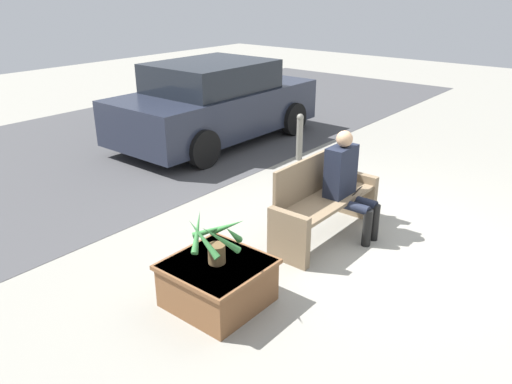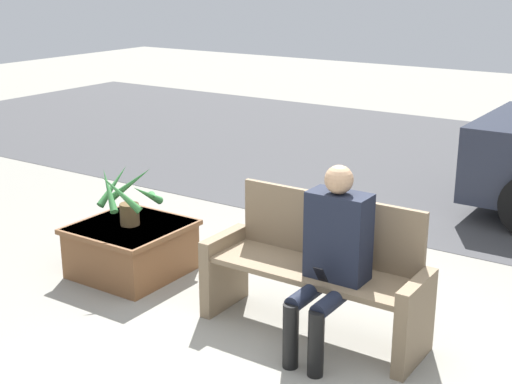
% 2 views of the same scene
% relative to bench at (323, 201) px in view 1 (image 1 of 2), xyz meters
% --- Properties ---
extents(ground_plane, '(30.00, 30.00, 0.00)m').
position_rel_bench_xyz_m(ground_plane, '(0.18, -0.51, -0.45)').
color(ground_plane, gray).
extents(road_surface, '(20.00, 6.00, 0.01)m').
position_rel_bench_xyz_m(road_surface, '(0.18, 4.94, -0.44)').
color(road_surface, '#424244').
rests_on(road_surface, ground_plane).
extents(bench, '(1.60, 0.51, 0.96)m').
position_rel_bench_xyz_m(bench, '(0.00, 0.00, 0.00)').
color(bench, '#7A664C').
rests_on(bench, ground_plane).
extents(person_seated, '(0.41, 0.60, 1.27)m').
position_rel_bench_xyz_m(person_seated, '(0.21, -0.18, 0.26)').
color(person_seated, black).
rests_on(person_seated, ground_plane).
extents(planter_box, '(0.86, 0.86, 0.43)m').
position_rel_bench_xyz_m(planter_box, '(-1.77, 0.01, -0.21)').
color(planter_box, brown).
rests_on(planter_box, ground_plane).
extents(potted_plant, '(0.58, 0.58, 0.48)m').
position_rel_bench_xyz_m(potted_plant, '(-1.77, 0.02, 0.22)').
color(potted_plant, brown).
rests_on(potted_plant, planter_box).
extents(parked_car, '(4.06, 1.98, 1.49)m').
position_rel_bench_xyz_m(parked_car, '(2.05, 3.66, 0.29)').
color(parked_car, '#232838').
rests_on(parked_car, ground_plane).
extents(bollard_post, '(0.12, 0.12, 0.80)m').
position_rel_bench_xyz_m(bollard_post, '(2.13, 1.79, -0.03)').
color(bollard_post, slate).
rests_on(bollard_post, ground_plane).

